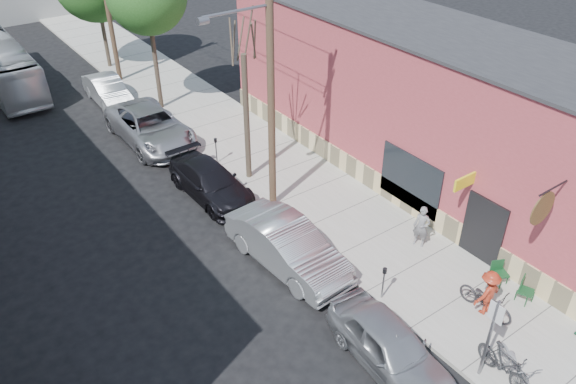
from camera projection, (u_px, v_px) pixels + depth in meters
ground at (319, 321)px, 17.76m from camera, size 120.00×120.00×0.00m
sidewalk at (246, 146)px, 27.23m from camera, size 4.50×58.00×0.15m
cafe_building at (414, 102)px, 23.70m from camera, size 6.60×20.20×6.61m
sign_post at (491, 332)px, 14.97m from camera, size 0.07×0.45×2.80m
parking_meter_near at (384, 278)px, 17.98m from camera, size 0.14×0.14×1.24m
parking_meter_far at (216, 146)px, 25.28m from camera, size 0.14×0.14×1.24m
utility_pole_near at (269, 83)px, 20.05m from camera, size 3.57×0.28×10.00m
tree_bare at (247, 119)px, 23.22m from camera, size 0.24×0.24×5.56m
patio_chair_a at (500, 273)px, 18.76m from camera, size 0.66×0.66×0.88m
patio_chair_b at (526, 291)px, 18.05m from camera, size 0.64×0.64×0.88m
patron_grey at (421, 227)px, 20.29m from camera, size 0.60×0.71×1.64m
cyclist at (488, 293)px, 17.46m from camera, size 1.08×0.66×1.61m
cyclist_bike at (486, 300)px, 17.64m from camera, size 0.77×1.92×0.99m
parked_bike_a at (504, 365)px, 15.43m from camera, size 0.78×1.96×1.15m
parked_bike_b at (516, 368)px, 15.43m from camera, size 1.50×2.06×1.03m
car_0 at (389, 346)px, 15.97m from camera, size 2.11×4.49×1.48m
car_1 at (287, 246)px, 19.57m from camera, size 2.19×5.29×1.70m
car_2 at (211, 182)px, 23.35m from camera, size 2.10×4.84×1.39m
car_3 at (151, 127)px, 27.25m from camera, size 2.78×6.00×1.67m
car_4 at (108, 91)px, 31.16m from camera, size 1.64×4.44×1.45m
bus at (3, 66)px, 32.50m from camera, size 2.36×10.04×2.80m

